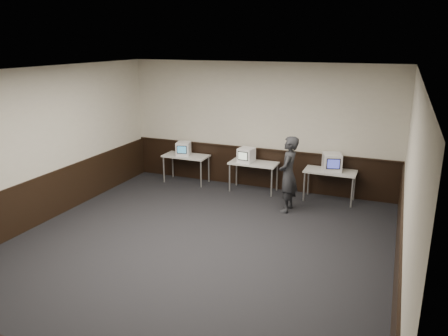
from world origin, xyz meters
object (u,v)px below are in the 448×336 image
(desk_right, at_px, (330,173))
(person, at_px, (288,174))
(emac_right, at_px, (332,162))
(desk_center, at_px, (254,165))
(emac_center, at_px, (246,155))
(emac_left, at_px, (183,149))
(desk_left, at_px, (186,158))

(desk_right, xyz_separation_m, person, (-0.77, -1.00, 0.18))
(desk_right, distance_m, emac_right, 0.28)
(desk_center, xyz_separation_m, emac_center, (-0.19, -0.04, 0.25))
(desk_center, relative_size, person, 0.70)
(emac_left, height_order, emac_center, emac_center)
(desk_center, distance_m, emac_right, 1.94)
(emac_left, height_order, person, person)
(desk_left, xyz_separation_m, emac_center, (1.71, -0.04, 0.25))
(desk_left, height_order, desk_right, same)
(desk_left, distance_m, desk_center, 1.90)
(desk_center, distance_m, emac_center, 0.32)
(desk_center, height_order, emac_left, emac_left)
(desk_center, xyz_separation_m, emac_left, (-1.96, -0.02, 0.25))
(desk_left, bearing_deg, emac_right, -0.12)
(emac_left, relative_size, person, 0.26)
(desk_center, bearing_deg, emac_right, -0.25)
(desk_left, bearing_deg, emac_center, -1.27)
(desk_left, bearing_deg, emac_left, -160.22)
(emac_left, bearing_deg, desk_center, -13.18)
(desk_center, xyz_separation_m, emac_right, (1.92, -0.01, 0.28))
(desk_left, xyz_separation_m, desk_right, (3.80, 0.00, 0.00))
(desk_right, bearing_deg, emac_right, -19.87)
(desk_left, relative_size, emac_left, 2.70)
(emac_center, bearing_deg, desk_center, 18.64)
(emac_center, relative_size, person, 0.25)
(emac_center, xyz_separation_m, person, (1.32, -0.97, -0.08))
(desk_right, relative_size, emac_center, 2.80)
(emac_left, xyz_separation_m, person, (3.09, -0.98, -0.07))
(emac_right, bearing_deg, desk_left, 162.90)
(emac_left, bearing_deg, desk_left, 5.98)
(desk_left, xyz_separation_m, person, (3.03, -1.00, 0.18))
(desk_center, relative_size, emac_left, 2.70)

